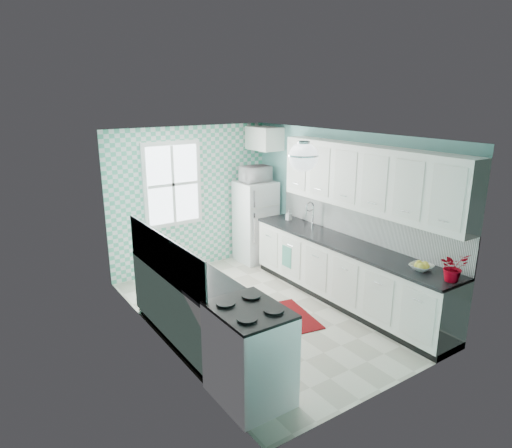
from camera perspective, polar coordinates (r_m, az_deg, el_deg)
floor at (r=6.68m, az=0.86°, el=-11.01°), size 3.00×4.40×0.02m
ceiling at (r=5.97m, az=0.97°, el=11.06°), size 3.00×4.40×0.02m
wall_back at (r=8.06m, az=-8.15°, el=3.16°), size 3.00×0.02×2.50m
wall_front at (r=4.68m, az=16.74°, el=-7.05°), size 3.00×0.02×2.50m
wall_left at (r=5.52m, az=-12.05°, el=-3.13°), size 0.02×4.40×2.50m
wall_right at (r=7.15m, az=10.88°, el=1.36°), size 0.02×4.40×2.50m
accent_wall at (r=8.04m, az=-8.08°, el=3.13°), size 3.00×0.01×2.50m
window at (r=7.81m, az=-10.39°, el=4.89°), size 1.04×0.05×1.44m
backsplash_right at (r=6.88m, az=13.06°, el=0.18°), size 0.02×3.60×0.51m
backsplash_left at (r=5.48m, az=-11.51°, el=-3.85°), size 0.02×2.15×0.51m
upper_cabinets_right at (r=6.48m, az=13.81°, el=5.57°), size 0.33×3.20×0.90m
upper_cabinet_fridge at (r=8.23m, az=1.06°, el=10.65°), size 0.40×0.74×0.40m
ceiling_light at (r=5.36m, az=5.93°, el=8.38°), size 0.34×0.34×0.35m
base_cabinets_right at (r=6.92m, az=11.03°, el=-6.12°), size 0.60×3.60×0.90m
countertop_right at (r=6.75m, az=11.15°, el=-2.46°), size 0.63×3.60×0.04m
base_cabinets_left at (r=5.88m, az=-8.48°, el=-10.17°), size 0.60×2.15×0.90m
countertop_left at (r=5.69m, az=-8.53°, el=-5.89°), size 0.63×2.15×0.04m
fridge at (r=8.40m, az=-0.06°, el=0.31°), size 0.65×0.65×1.49m
stove at (r=4.77m, az=-0.82°, el=-15.75°), size 0.66×0.83×1.00m
sink at (r=7.41m, az=6.16°, el=-0.45°), size 0.46×0.38×0.53m
rug at (r=6.52m, az=3.83°, el=-11.57°), size 0.84×1.08×0.02m
dish_towel at (r=7.41m, az=3.87°, el=-4.09°), size 0.10×0.22×0.35m
fruit_bowl at (r=5.98m, az=19.97°, el=-5.09°), size 0.30×0.30×0.07m
potted_plant at (r=5.72m, az=23.44°, el=-4.95°), size 0.37×0.35×0.34m
soap_bottle at (r=7.78m, az=4.11°, el=1.11°), size 0.09×0.09×0.17m
microwave at (r=8.20m, az=-0.06°, el=6.28°), size 0.53×0.38×0.28m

